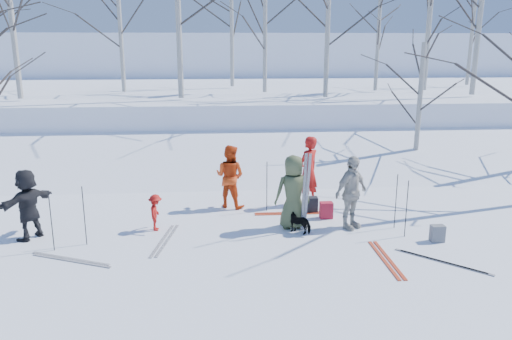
{
  "coord_description": "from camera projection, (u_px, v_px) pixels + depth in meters",
  "views": [
    {
      "loc": [
        -0.95,
        -10.35,
        4.32
      ],
      "look_at": [
        0.0,
        1.5,
        1.3
      ],
      "focal_mm": 35.0,
      "sensor_mm": 36.0,
      "label": 1
    }
  ],
  "objects": [
    {
      "name": "ski_pair_d",
      "position": [
        386.0,
        259.0,
        10.25
      ],
      "size": [
        0.21,
        1.9,
        0.02
      ],
      "primitive_type": null,
      "rotation": [
        0.0,
        0.0,
        -0.0
      ],
      "color": "#BA371A",
      "rests_on": "ground"
    },
    {
      "name": "snow_plateau",
      "position": [
        233.0,
        106.0,
        27.31
      ],
      "size": [
        70.0,
        18.0,
        2.2
      ],
      "primitive_type": "cube",
      "color": "white",
      "rests_on": "ground"
    },
    {
      "name": "upright_ski_right",
      "position": [
        307.0,
        192.0,
        11.62
      ],
      "size": [
        0.14,
        0.23,
        1.89
      ],
      "primitive_type": "cube",
      "rotation": [
        0.1,
        0.0,
        0.36
      ],
      "color": "silver",
      "rests_on": "ground"
    },
    {
      "name": "birch_plateau_g",
      "position": [
        232.0,
        24.0,
        24.86
      ],
      "size": [
        4.9,
        4.9,
        6.14
      ],
      "primitive_type": null,
      "color": "silver",
      "rests_on": "snow_plateau"
    },
    {
      "name": "skier_red_seated",
      "position": [
        156.0,
        212.0,
        11.8
      ],
      "size": [
        0.33,
        0.57,
        0.88
      ],
      "primitive_type": "imported",
      "rotation": [
        0.0,
        0.0,
        1.58
      ],
      "color": "#B21410",
      "rests_on": "ground"
    },
    {
      "name": "ski_pole_e",
      "position": [
        291.0,
        181.0,
        13.66
      ],
      "size": [
        0.02,
        0.02,
        1.34
      ],
      "primitive_type": "cylinder",
      "color": "black",
      "rests_on": "ground"
    },
    {
      "name": "ski_pole_d",
      "position": [
        406.0,
        209.0,
        11.33
      ],
      "size": [
        0.02,
        0.02,
        1.34
      ],
      "primitive_type": "cylinder",
      "color": "black",
      "rests_on": "ground"
    },
    {
      "name": "skier_grey_west",
      "position": [
        28.0,
        204.0,
        11.2
      ],
      "size": [
        1.23,
        1.52,
        1.63
      ],
      "primitive_type": "imported",
      "rotation": [
        0.0,
        0.0,
        4.13
      ],
      "color": "black",
      "rests_on": "ground"
    },
    {
      "name": "ski_pole_c",
      "position": [
        267.0,
        186.0,
        13.12
      ],
      "size": [
        0.02,
        0.02,
        1.34
      ],
      "primitive_type": "cylinder",
      "color": "black",
      "rests_on": "ground"
    },
    {
      "name": "ground",
      "position": [
        261.0,
        243.0,
        11.13
      ],
      "size": [
        120.0,
        120.0,
        0.0
      ],
      "primitive_type": "plane",
      "color": "white",
      "rests_on": "ground"
    },
    {
      "name": "ski_pair_e",
      "position": [
        71.0,
        260.0,
        10.24
      ],
      "size": [
        1.61,
        2.05,
        0.02
      ],
      "primitive_type": null,
      "rotation": [
        0.0,
        0.0,
        1.15
      ],
      "color": "silver",
      "rests_on": "ground"
    },
    {
      "name": "ski_pole_f",
      "position": [
        84.0,
        216.0,
        10.88
      ],
      "size": [
        0.02,
        0.02,
        1.34
      ],
      "primitive_type": "cylinder",
      "color": "black",
      "rests_on": "ground"
    },
    {
      "name": "birch_plateau_l",
      "position": [
        378.0,
        42.0,
        22.81
      ],
      "size": [
        3.65,
        3.65,
        4.36
      ],
      "primitive_type": null,
      "color": "silver",
      "rests_on": "snow_plateau"
    },
    {
      "name": "upright_ski_left",
      "position": [
        304.0,
        192.0,
        11.62
      ],
      "size": [
        0.11,
        0.17,
        1.9
      ],
      "primitive_type": "cube",
      "rotation": [
        0.07,
        0.0,
        0.31
      ],
      "color": "silver",
      "rests_on": "ground"
    },
    {
      "name": "ski_pair_b",
      "position": [
        165.0,
        240.0,
        11.25
      ],
      "size": [
        0.82,
        1.97,
        0.02
      ],
      "primitive_type": null,
      "rotation": [
        0.0,
        0.0,
        -0.17
      ],
      "color": "silver",
      "rests_on": "ground"
    },
    {
      "name": "snow_ramp",
      "position": [
        244.0,
        163.0,
        17.86
      ],
      "size": [
        70.0,
        9.49,
        4.12
      ],
      "primitive_type": "cube",
      "rotation": [
        0.3,
        0.0,
        0.0
      ],
      "color": "white",
      "rests_on": "ground"
    },
    {
      "name": "skier_red_north",
      "position": [
        308.0,
        171.0,
        13.59
      ],
      "size": [
        0.82,
        0.8,
        1.91
      ],
      "primitive_type": "imported",
      "rotation": [
        0.0,
        0.0,
        3.86
      ],
      "color": "#B21410",
      "rests_on": "ground"
    },
    {
      "name": "skier_cream_east",
      "position": [
        351.0,
        193.0,
        11.82
      ],
      "size": [
        1.1,
        0.96,
        1.78
      ],
      "primitive_type": "imported",
      "rotation": [
        0.0,
        0.0,
        0.62
      ],
      "color": "beige",
      "rests_on": "ground"
    },
    {
      "name": "birch_plateau_a",
      "position": [
        10.0,
        2.0,
        18.95
      ],
      "size": [
        5.72,
        5.72,
        7.31
      ],
      "primitive_type": null,
      "color": "silver",
      "rests_on": "snow_plateau"
    },
    {
      "name": "birch_plateau_e",
      "position": [
        481.0,
        3.0,
        20.51
      ],
      "size": [
        5.83,
        5.83,
        7.47
      ],
      "primitive_type": null,
      "color": "silver",
      "rests_on": "snow_plateau"
    },
    {
      "name": "ski_pole_a",
      "position": [
        396.0,
        201.0,
        11.87
      ],
      "size": [
        0.02,
        0.02,
        1.34
      ],
      "primitive_type": "cylinder",
      "color": "black",
      "rests_on": "ground"
    },
    {
      "name": "birch_plateau_k",
      "position": [
        120.0,
        29.0,
        21.99
      ],
      "size": [
        4.46,
        4.46,
        5.52
      ],
      "primitive_type": null,
      "color": "silver",
      "rests_on": "snow_plateau"
    },
    {
      "name": "birch_plateau_f",
      "position": [
        472.0,
        33.0,
        25.79
      ],
      "size": [
        4.29,
        4.29,
        5.27
      ],
      "primitive_type": null,
      "color": "silver",
      "rests_on": "snow_plateau"
    },
    {
      "name": "ski_pair_a",
      "position": [
        291.0,
        213.0,
        13.04
      ],
      "size": [
        0.23,
        1.9,
        0.02
      ],
      "primitive_type": null,
      "rotation": [
        0.0,
        0.0,
        1.56
      ],
      "color": "#BA371A",
      "rests_on": "ground"
    },
    {
      "name": "birch_plateau_j",
      "position": [
        11.0,
        17.0,
        23.26
      ],
      "size": [
        5.23,
        5.23,
        6.61
      ],
      "primitive_type": null,
      "color": "silver",
      "rests_on": "snow_plateau"
    },
    {
      "name": "birch_edge_e",
      "position": [
        419.0,
        107.0,
        17.24
      ],
      "size": [
        3.66,
        3.66,
        4.37
      ],
      "primitive_type": null,
      "color": "silver",
      "rests_on": "ground"
    },
    {
      "name": "birch_plateau_d",
      "position": [
        328.0,
        24.0,
        19.74
      ],
      "size": [
        4.62,
        4.62,
        5.75
      ],
      "primitive_type": null,
      "color": "silver",
      "rests_on": "snow_plateau"
    },
    {
      "name": "far_hill",
      "position": [
        225.0,
        69.0,
        47.36
      ],
      "size": [
        90.0,
        30.0,
        6.0
      ],
      "primitive_type": "cube",
      "color": "white",
      "rests_on": "ground"
    },
    {
      "name": "birch_plateau_c",
      "position": [
        265.0,
        32.0,
        21.87
      ],
      "size": [
        4.28,
        4.28,
        5.26
      ],
      "primitive_type": null,
      "color": "silver",
      "rests_on": "snow_plateau"
    },
    {
      "name": "dog",
      "position": [
        300.0,
        221.0,
        11.71
      ],
      "size": [
        0.67,
        0.59,
        0.52
      ],
      "primitive_type": "imported",
      "rotation": [
        0.0,
        0.0,
        4.1
      ],
      "color": "black",
      "rests_on": "ground"
    },
    {
      "name": "ski_pole_b",
      "position": [
        51.0,
        221.0,
        10.56
      ],
      "size": [
        0.02,
        0.02,
        1.34
      ],
      "primitive_type": "cylinder",
      "color": "black",
      "rests_on": "ground"
    },
    {
      "name": "backpack_dark",
      "position": [
        311.0,
        204.0,
        13.15
      ],
      "size": [
        0.34,
        0.24,
        0.4
      ],
      "primitive_type": "cube",
      "color": "black",
      "rests_on": "ground"
    },
    {
      "name": "backpack_red",
      "position": [
        326.0,
        210.0,
        12.67
      ],
      "size": [
        0.32,
        0.22,
        0.42
      ],
      "primitive_type": "cube",
      "color": "#AB1A2E",
      "rests_on": "ground"
    },
    {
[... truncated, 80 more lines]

